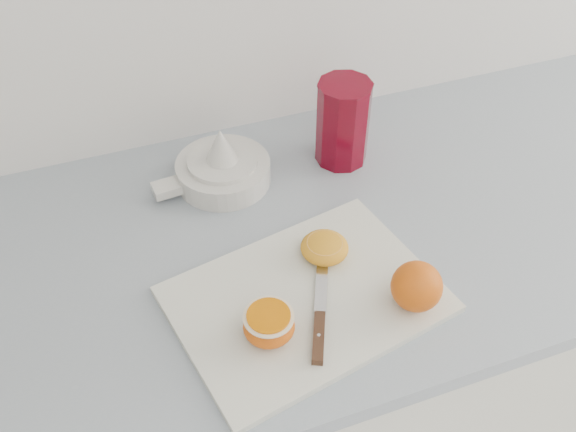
{
  "coord_description": "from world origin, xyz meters",
  "views": [
    {
      "loc": [
        -0.37,
        1.03,
        1.61
      ],
      "look_at": [
        -0.14,
        1.67,
        0.96
      ],
      "focal_mm": 40.0,
      "sensor_mm": 36.0,
      "label": 1
    }
  ],
  "objects_px": {
    "counter": "(307,378)",
    "cutting_board": "(306,299)",
    "half_orange": "(269,325)",
    "red_tumbler": "(343,125)",
    "citrus_juicer": "(222,168)"
  },
  "relations": [
    {
      "from": "cutting_board",
      "to": "citrus_juicer",
      "type": "bearing_deg",
      "value": 97.58
    },
    {
      "from": "citrus_juicer",
      "to": "half_orange",
      "type": "bearing_deg",
      "value": -95.18
    },
    {
      "from": "half_orange",
      "to": "citrus_juicer",
      "type": "bearing_deg",
      "value": 84.82
    },
    {
      "from": "cutting_board",
      "to": "half_orange",
      "type": "bearing_deg",
      "value": -147.96
    },
    {
      "from": "counter",
      "to": "cutting_board",
      "type": "xyz_separation_m",
      "value": [
        -0.07,
        -0.14,
        0.45
      ]
    },
    {
      "from": "half_orange",
      "to": "counter",
      "type": "bearing_deg",
      "value": 53.26
    },
    {
      "from": "citrus_juicer",
      "to": "red_tumbler",
      "type": "xyz_separation_m",
      "value": [
        0.21,
        -0.01,
        0.04
      ]
    },
    {
      "from": "red_tumbler",
      "to": "cutting_board",
      "type": "bearing_deg",
      "value": -121.8
    },
    {
      "from": "cutting_board",
      "to": "red_tumbler",
      "type": "bearing_deg",
      "value": 58.2
    },
    {
      "from": "half_orange",
      "to": "red_tumbler",
      "type": "distance_m",
      "value": 0.41
    },
    {
      "from": "counter",
      "to": "half_orange",
      "type": "distance_m",
      "value": 0.53
    },
    {
      "from": "cutting_board",
      "to": "red_tumbler",
      "type": "distance_m",
      "value": 0.34
    },
    {
      "from": "counter",
      "to": "cutting_board",
      "type": "relative_size",
      "value": 6.51
    },
    {
      "from": "counter",
      "to": "red_tumbler",
      "type": "bearing_deg",
      "value": 52.96
    },
    {
      "from": "half_orange",
      "to": "red_tumbler",
      "type": "relative_size",
      "value": 0.45
    }
  ]
}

